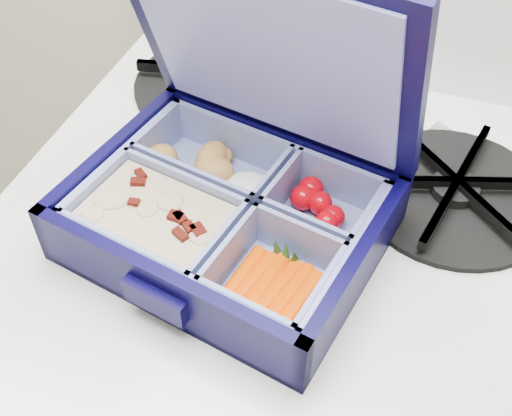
% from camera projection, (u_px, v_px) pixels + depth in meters
% --- Properties ---
extents(bento_box, '(0.27, 0.23, 0.06)m').
position_uv_depth(bento_box, '(228.00, 217.00, 0.52)').
color(bento_box, black).
rests_on(bento_box, stove).
extents(burner_grate, '(0.22, 0.22, 0.03)m').
position_uv_depth(burner_grate, '(455.00, 187.00, 0.57)').
color(burner_grate, black).
rests_on(burner_grate, stove).
extents(burner_grate_rear, '(0.21, 0.21, 0.02)m').
position_uv_depth(burner_grate_rear, '(219.00, 79.00, 0.68)').
color(burner_grate_rear, black).
rests_on(burner_grate_rear, stove).
extents(fork, '(0.10, 0.17, 0.01)m').
position_uv_depth(fork, '(383.00, 180.00, 0.59)').
color(fork, silver).
rests_on(fork, stove).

